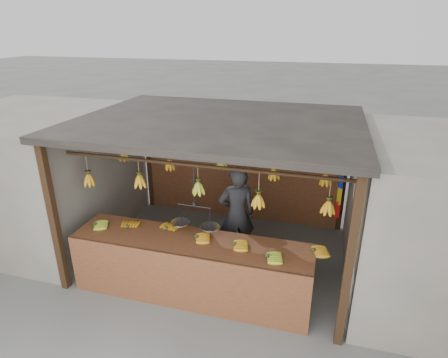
% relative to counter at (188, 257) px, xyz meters
% --- Properties ---
extents(ground, '(80.00, 80.00, 0.00)m').
position_rel_counter_xyz_m(ground, '(0.09, 1.23, -0.71)').
color(ground, '#5B5B57').
extents(stall, '(4.30, 3.30, 2.40)m').
position_rel_counter_xyz_m(stall, '(0.09, 1.56, 1.27)').
color(stall, black).
rests_on(stall, ground).
extents(neighbor_left, '(3.00, 3.00, 2.30)m').
position_rel_counter_xyz_m(neighbor_left, '(-3.51, 1.23, 0.44)').
color(neighbor_left, slate).
rests_on(neighbor_left, ground).
extents(counter, '(3.56, 0.79, 0.96)m').
position_rel_counter_xyz_m(counter, '(0.00, 0.00, 0.00)').
color(counter, brown).
rests_on(counter, ground).
extents(hanging_bananas, '(3.59, 2.21, 0.39)m').
position_rel_counter_xyz_m(hanging_bananas, '(0.09, 1.23, 0.90)').
color(hanging_bananas, '#C48514').
rests_on(hanging_bananas, ground).
extents(balance_scale, '(0.71, 0.27, 0.91)m').
position_rel_counter_xyz_m(balance_scale, '(0.03, 0.23, 0.45)').
color(balance_scale, black).
rests_on(balance_scale, ground).
extents(vendor, '(0.71, 0.61, 1.66)m').
position_rel_counter_xyz_m(vendor, '(0.40, 1.22, 0.12)').
color(vendor, '#262628').
rests_on(vendor, ground).
extents(bag_bundles, '(0.08, 0.26, 1.24)m').
position_rel_counter_xyz_m(bag_bundles, '(2.03, 2.58, 0.27)').
color(bag_bundles, '#199926').
rests_on(bag_bundles, ground).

